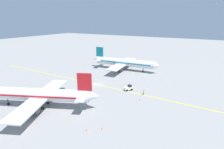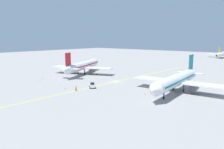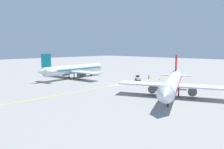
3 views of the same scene
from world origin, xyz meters
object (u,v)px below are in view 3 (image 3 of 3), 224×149
Objects in this scene: airplane_adjacent_stand at (74,69)px; traffic_cone_near_nose at (100,76)px; traffic_cone_mid_apron at (209,88)px; airplane_at_gate at (172,83)px; traffic_cone_far_edge at (160,79)px; ground_crew_worker at (149,77)px; traffic_cone_by_wingtip at (205,86)px; baggage_tug_white at (138,78)px.

traffic_cone_near_nose is at bearing -119.37° from airplane_adjacent_stand.
traffic_cone_near_nose is at bearing 6.47° from traffic_cone_mid_apron.
traffic_cone_far_edge is at bearing -52.94° from airplane_at_gate.
ground_crew_worker is (22.83, -23.51, -2.80)m from airplane_at_gate.
ground_crew_worker is 4.85m from traffic_cone_far_edge.
airplane_adjacent_stand is 11.50m from traffic_cone_near_nose.
airplane_at_gate reaches higher than traffic_cone_mid_apron.
traffic_cone_mid_apron is 21.43m from traffic_cone_far_edge.
airplane_adjacent_stand is at bearing 33.88° from traffic_cone_far_edge.
ground_crew_worker is at bearing -4.50° from traffic_cone_by_wingtip.
airplane_at_gate is at bearing 161.80° from traffic_cone_near_nose.
baggage_tug_white is (23.89, -17.47, -2.81)m from airplane_at_gate.
airplane_at_gate is at bearing 81.55° from traffic_cone_mid_apron.
traffic_cone_near_nose is (19.11, 9.73, -0.63)m from ground_crew_worker.
airplane_at_gate is at bearing 143.82° from baggage_tug_white.
airplane_adjacent_stand is 51.15m from traffic_cone_by_wingtip.
airplane_at_gate is 29.73m from baggage_tug_white.
airplane_at_gate is 61.42× the size of traffic_cone_near_nose.
traffic_cone_mid_apron is (-25.63, 4.65, -0.63)m from ground_crew_worker.
airplane_at_gate reaches higher than ground_crew_worker.
traffic_cone_by_wingtip is (-24.53, -4.19, -0.63)m from baggage_tug_white.
traffic_cone_near_nose is 1.00× the size of traffic_cone_far_edge.
baggage_tug_white is 5.98× the size of traffic_cone_far_edge.
ground_crew_worker reaches higher than traffic_cone_far_edge.
ground_crew_worker is (-1.06, -6.04, 0.01)m from baggage_tug_white.
ground_crew_worker is 3.05× the size of traffic_cone_near_nose.
traffic_cone_near_nose is 25.95m from traffic_cone_far_edge.
airplane_adjacent_stand is at bearing 60.63° from traffic_cone_near_nose.
airplane_adjacent_stand is at bearing 19.99° from traffic_cone_by_wingtip.
traffic_cone_mid_apron is (-2.80, -18.86, -3.43)m from airplane_at_gate.
traffic_cone_by_wingtip is (-47.96, -17.44, -3.43)m from airplane_adjacent_stand.
traffic_cone_near_nose is at bearing 11.54° from baggage_tug_white.
airplane_adjacent_stand reaches higher than baggage_tug_white.
ground_crew_worker is 23.55m from traffic_cone_by_wingtip.
traffic_cone_mid_apron is (-50.12, -14.64, -3.43)m from airplane_adjacent_stand.
traffic_cone_near_nose is 43.30m from traffic_cone_by_wingtip.
traffic_cone_near_nose is at bearing 10.48° from traffic_cone_by_wingtip.
traffic_cone_mid_apron is at bearing 169.71° from ground_crew_worker.
airplane_at_gate is 30.12m from traffic_cone_far_edge.
traffic_cone_far_edge is (-5.85, -6.41, -0.63)m from baggage_tug_white.
traffic_cone_by_wingtip is at bearing -52.37° from traffic_cone_mid_apron.
baggage_tug_white is at bearing 9.70° from traffic_cone_by_wingtip.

